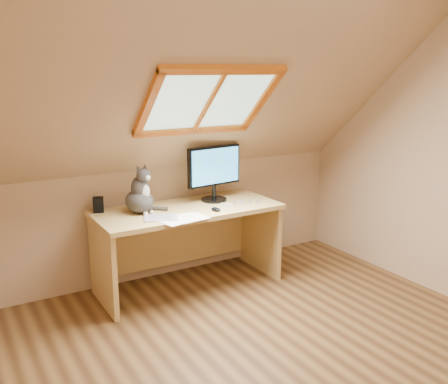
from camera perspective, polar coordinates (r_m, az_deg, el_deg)
ground at (r=3.45m, az=7.20°, el=-18.71°), size 3.50×3.50×0.00m
room_shell at (r=2.87m, az=9.18°, el=5.27°), size 3.52×3.52×2.41m
desk at (r=4.35m, az=-4.55°, el=-4.38°), size 1.57×0.68×0.71m
monitor at (r=4.37m, az=-1.12°, el=2.57°), size 0.53×0.22×0.49m
cat at (r=4.09m, az=-9.58°, el=-0.38°), size 0.30×0.33×0.41m
desk_speaker at (r=4.20m, az=-14.17°, el=-1.42°), size 0.11×0.11×0.12m
graphics_tablet at (r=3.94m, az=-7.21°, el=-2.95°), size 0.31×0.27×0.01m
mouse at (r=4.11m, az=-0.95°, el=-1.98°), size 0.08×0.11×0.03m
papers at (r=3.95m, az=-4.27°, el=-2.89°), size 0.35×0.30×0.01m
cables at (r=4.33m, az=1.62°, el=-1.32°), size 0.51×0.26×0.01m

